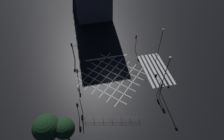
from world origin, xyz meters
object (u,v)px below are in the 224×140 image
object	(u,v)px
traffic_light_nw_main	(80,96)
traffic_light_nw_cross	(78,107)
street_lamp_east	(167,69)
traffic_light_ne_cross	(78,49)
traffic_light_sw_main	(157,81)
traffic_light_se_cross	(136,40)
traffic_light_ne_main	(72,48)
street_tree_far	(64,129)
street_lamp_west	(161,41)
street_tree_near	(47,128)
traffic_light_median_north	(77,73)
traffic_light_sw_cross	(161,88)

from	to	relation	value
traffic_light_nw_main	traffic_light_nw_cross	bearing A→B (deg)	160.15
street_lamp_east	traffic_light_nw_cross	bearing A→B (deg)	96.47
traffic_light_nw_cross	traffic_light_ne_cross	xyz separation A→B (m)	(14.05, -1.33, 0.57)
traffic_light_nw_cross	traffic_light_sw_main	bearing A→B (deg)	7.43
traffic_light_se_cross	traffic_light_ne_main	distance (m)	14.43
street_lamp_east	street_tree_far	bearing A→B (deg)	109.00
street_lamp_west	traffic_light_nw_main	bearing A→B (deg)	115.31
traffic_light_ne_main	street_tree_near	distance (m)	18.97
traffic_light_median_north	street_lamp_east	xyz separation A→B (m)	(-5.44, -14.95, 3.29)
traffic_light_nw_cross	traffic_light_ne_main	xyz separation A→B (m)	(14.54, -0.10, 0.72)
traffic_light_sw_main	traffic_light_sw_cross	size ratio (longest dim) A/B	1.08
traffic_light_ne_main	street_tree_far	distance (m)	18.93
traffic_light_ne_cross	traffic_light_nw_main	bearing A→B (deg)	-93.50
traffic_light_se_cross	street_lamp_west	world-z (taller)	street_lamp_west
traffic_light_sw_main	traffic_light_sw_cross	world-z (taller)	traffic_light_sw_main
traffic_light_nw_cross	traffic_light_ne_main	distance (m)	14.56
traffic_light_nw_cross	traffic_light_ne_main	world-z (taller)	traffic_light_ne_main
street_lamp_west	street_lamp_east	bearing A→B (deg)	162.82
traffic_light_se_cross	traffic_light_sw_cross	xyz separation A→B (m)	(-13.95, -0.23, -0.41)
traffic_light_sw_main	traffic_light_nw_main	xyz separation A→B (m)	(-0.32, 13.93, 0.05)
street_lamp_east	traffic_light_median_north	bearing A→B (deg)	70.02
traffic_light_se_cross	traffic_light_ne_main	bearing A→B (deg)	-0.06
traffic_light_ne_main	traffic_light_sw_cross	xyz separation A→B (m)	(-13.97, -14.66, -0.48)
traffic_light_sw_cross	traffic_light_sw_main	bearing A→B (deg)	-78.28
traffic_light_median_north	street_tree_far	bearing A→B (deg)	-102.45
traffic_light_sw_main	traffic_light_nw_main	world-z (taller)	traffic_light_nw_main
traffic_light_sw_main	street_lamp_west	xyz separation A→B (m)	(7.95, -3.55, 2.59)
traffic_light_nw_cross	traffic_light_sw_main	world-z (taller)	traffic_light_sw_main
traffic_light_sw_main	traffic_light_ne_cross	xyz separation A→B (m)	(12.16, 13.16, 0.05)
traffic_light_median_north	street_lamp_west	world-z (taller)	street_lamp_west
traffic_light_se_cross	street_lamp_west	bearing A→B (deg)	126.84
traffic_light_se_cross	traffic_light_median_north	size ratio (longest dim) A/B	1.13
traffic_light_sw_cross	traffic_light_ne_cross	bearing A→B (deg)	-45.10
traffic_light_ne_main	street_lamp_east	size ratio (longest dim) A/B	0.51
street_lamp_east	street_tree_far	size ratio (longest dim) A/B	1.54
traffic_light_ne_main	street_lamp_west	size ratio (longest dim) A/B	0.53
traffic_light_sw_cross	street_tree_near	size ratio (longest dim) A/B	0.58
traffic_light_nw_main	street_tree_near	bearing A→B (deg)	139.02
traffic_light_se_cross	street_tree_near	size ratio (longest dim) A/B	0.67
traffic_light_ne_main	street_tree_near	bearing A→B (deg)	-13.04
traffic_light_ne_cross	street_tree_near	distance (m)	18.83
traffic_light_sw_main	traffic_light_ne_cross	distance (m)	17.92
street_lamp_east	street_tree_near	size ratio (longest dim) A/B	1.35
traffic_light_nw_main	street_tree_near	world-z (taller)	street_tree_near
traffic_light_nw_cross	traffic_light_se_cross	size ratio (longest dim) A/B	0.79
traffic_light_median_north	traffic_light_ne_cross	bearing A→B (deg)	83.92
traffic_light_nw_main	street_lamp_west	xyz separation A→B (m)	(8.27, -17.48, 2.54)
traffic_light_nw_cross	street_tree_far	bearing A→B (deg)	-114.39
traffic_light_se_cross	traffic_light_ne_cross	distance (m)	13.21
traffic_light_se_cross	street_lamp_east	distance (m)	13.14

